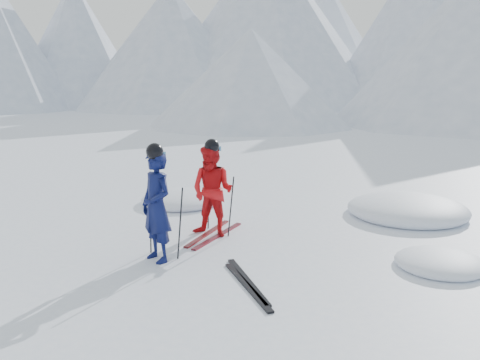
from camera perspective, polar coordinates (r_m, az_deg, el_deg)
The scene contains 12 objects.
ground at distance 7.50m, azimuth 10.43°, elevation -10.74°, with size 160.00×160.00×0.00m, color white.
skier_blue at distance 7.88m, azimuth -9.36°, elevation -2.95°, with size 0.63×0.42×1.74m, color #0B1143.
skier_red at distance 9.03m, azimuth -3.12°, elevation -1.24°, with size 0.80×0.62×1.65m, color red.
pole_blue_left at distance 8.26m, azimuth -10.02°, elevation -4.36°, with size 0.02×0.02×1.16m, color black.
pole_blue_right at distance 7.96m, azimuth -6.74°, elevation -4.88°, with size 0.02×0.02×1.16m, color black.
pole_red_left at distance 9.47m, azimuth -3.56°, elevation -2.35°, with size 0.02×0.02×1.10m, color black.
pole_red_right at distance 9.03m, azimuth -1.02°, elevation -3.01°, with size 0.02×0.02×1.10m, color black.
ski_worn_left at distance 9.31m, azimuth -3.65°, elevation -5.99°, with size 0.09×1.70×0.03m, color black.
ski_worn_right at distance 9.17m, azimuth -2.48°, elevation -6.26°, with size 0.09×1.70×0.03m, color black.
ski_loose_a at distance 7.24m, azimuth 0.86°, elevation -11.24°, with size 0.09×1.70×0.03m, color black.
ski_loose_b at distance 7.08m, azimuth 0.82°, elevation -11.81°, with size 0.09×1.70×0.03m, color black.
snow_lumps at distance 10.72m, azimuth 11.93°, elevation -3.95°, with size 7.38×4.52×0.54m.
Camera 1 is at (2.94, -6.30, 2.83)m, focal length 38.00 mm.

